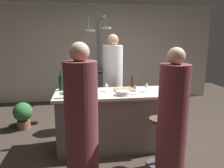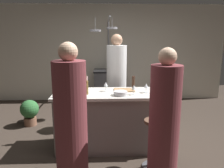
# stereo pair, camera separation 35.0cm
# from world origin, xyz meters

# --- Properties ---
(ground_plane) EXTENTS (9.00, 9.00, 0.00)m
(ground_plane) POSITION_xyz_m (0.00, 0.00, 0.00)
(ground_plane) COLOR #382D26
(back_wall) EXTENTS (6.40, 0.16, 2.60)m
(back_wall) POSITION_xyz_m (0.00, 2.85, 1.30)
(back_wall) COLOR beige
(back_wall) RESTS_ON ground_plane
(kitchen_island) EXTENTS (1.80, 0.72, 0.90)m
(kitchen_island) POSITION_xyz_m (0.00, 0.00, 0.45)
(kitchen_island) COLOR slate
(kitchen_island) RESTS_ON ground_plane
(stove_range) EXTENTS (0.80, 0.64, 0.89)m
(stove_range) POSITION_xyz_m (0.00, 2.45, 0.45)
(stove_range) COLOR #47474C
(stove_range) RESTS_ON ground_plane
(chef) EXTENTS (0.38, 0.38, 1.79)m
(chef) POSITION_xyz_m (0.11, 0.85, 0.83)
(chef) COLOR white
(chef) RESTS_ON ground_plane
(bar_stool_left) EXTENTS (0.28, 0.28, 0.68)m
(bar_stool_left) POSITION_xyz_m (-0.53, -0.62, 0.38)
(bar_stool_left) COLOR #4C4C51
(bar_stool_left) RESTS_ON ground_plane
(guest_left) EXTENTS (0.36, 0.36, 1.69)m
(guest_left) POSITION_xyz_m (-0.49, -1.01, 0.78)
(guest_left) COLOR brown
(guest_left) RESTS_ON ground_plane
(bar_stool_right) EXTENTS (0.28, 0.28, 0.68)m
(bar_stool_right) POSITION_xyz_m (0.52, -0.62, 0.38)
(bar_stool_right) COLOR #4C4C51
(bar_stool_right) RESTS_ON ground_plane
(guest_right) EXTENTS (0.34, 0.34, 1.63)m
(guest_right) POSITION_xyz_m (0.55, -0.98, 0.76)
(guest_right) COLOR brown
(guest_right) RESTS_ON ground_plane
(overhead_pot_rack) EXTENTS (0.58, 1.46, 2.17)m
(overhead_pot_rack) POSITION_xyz_m (-0.06, 2.01, 1.62)
(overhead_pot_rack) COLOR gray
(overhead_pot_rack) RESTS_ON ground_plane
(potted_plant) EXTENTS (0.36, 0.36, 0.52)m
(potted_plant) POSITION_xyz_m (-1.61, 0.93, 0.30)
(potted_plant) COLOR brown
(potted_plant) RESTS_ON ground_plane
(cutting_board) EXTENTS (0.32, 0.22, 0.02)m
(cutting_board) POSITION_xyz_m (0.19, 0.11, 0.91)
(cutting_board) COLOR #997047
(cutting_board) RESTS_ON kitchen_island
(pepper_mill) EXTENTS (0.05, 0.05, 0.21)m
(pepper_mill) POSITION_xyz_m (0.36, 0.24, 1.01)
(pepper_mill) COLOR #382319
(pepper_mill) RESTS_ON kitchen_island
(wine_bottle_dark) EXTENTS (0.07, 0.07, 0.33)m
(wine_bottle_dark) POSITION_xyz_m (-0.63, -0.21, 1.03)
(wine_bottle_dark) COLOR black
(wine_bottle_dark) RESTS_ON kitchen_island
(wine_bottle_amber) EXTENTS (0.07, 0.07, 0.29)m
(wine_bottle_amber) POSITION_xyz_m (-0.40, -0.10, 1.01)
(wine_bottle_amber) COLOR brown
(wine_bottle_amber) RESTS_ON kitchen_island
(wine_bottle_rose) EXTENTS (0.07, 0.07, 0.31)m
(wine_bottle_rose) POSITION_xyz_m (-0.42, 0.15, 1.02)
(wine_bottle_rose) COLOR #B78C8E
(wine_bottle_rose) RESTS_ON kitchen_island
(wine_bottle_green) EXTENTS (0.07, 0.07, 0.32)m
(wine_bottle_green) POSITION_xyz_m (-0.54, -0.02, 1.02)
(wine_bottle_green) COLOR #193D23
(wine_bottle_green) RESTS_ON kitchen_island
(wine_bottle_red) EXTENTS (0.07, 0.07, 0.32)m
(wine_bottle_red) POSITION_xyz_m (-0.81, 0.24, 1.02)
(wine_bottle_red) COLOR #143319
(wine_bottle_red) RESTS_ON kitchen_island
(wine_glass_by_chef) EXTENTS (0.07, 0.07, 0.15)m
(wine_glass_by_chef) POSITION_xyz_m (0.31, -0.15, 1.01)
(wine_glass_by_chef) COLOR silver
(wine_glass_by_chef) RESTS_ON kitchen_island
(wine_glass_near_right_guest) EXTENTS (0.07, 0.07, 0.15)m
(wine_glass_near_right_guest) POSITION_xyz_m (0.52, -0.04, 1.01)
(wine_glass_near_right_guest) COLOR silver
(wine_glass_near_right_guest) RESTS_ON kitchen_island
(wine_glass_near_left_guest) EXTENTS (0.07, 0.07, 0.15)m
(wine_glass_near_left_guest) POSITION_xyz_m (-0.10, 0.08, 1.01)
(wine_glass_near_left_guest) COLOR silver
(wine_glass_near_left_guest) RESTS_ON kitchen_island
(mixing_bowl_steel) EXTENTS (0.20, 0.20, 0.06)m
(mixing_bowl_steel) POSITION_xyz_m (0.11, -0.18, 0.93)
(mixing_bowl_steel) COLOR #B7B7BC
(mixing_bowl_steel) RESTS_ON kitchen_island
(mixing_bowl_blue) EXTENTS (0.17, 0.17, 0.08)m
(mixing_bowl_blue) POSITION_xyz_m (-0.68, 0.05, 0.94)
(mixing_bowl_blue) COLOR #334C6B
(mixing_bowl_blue) RESTS_ON kitchen_island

